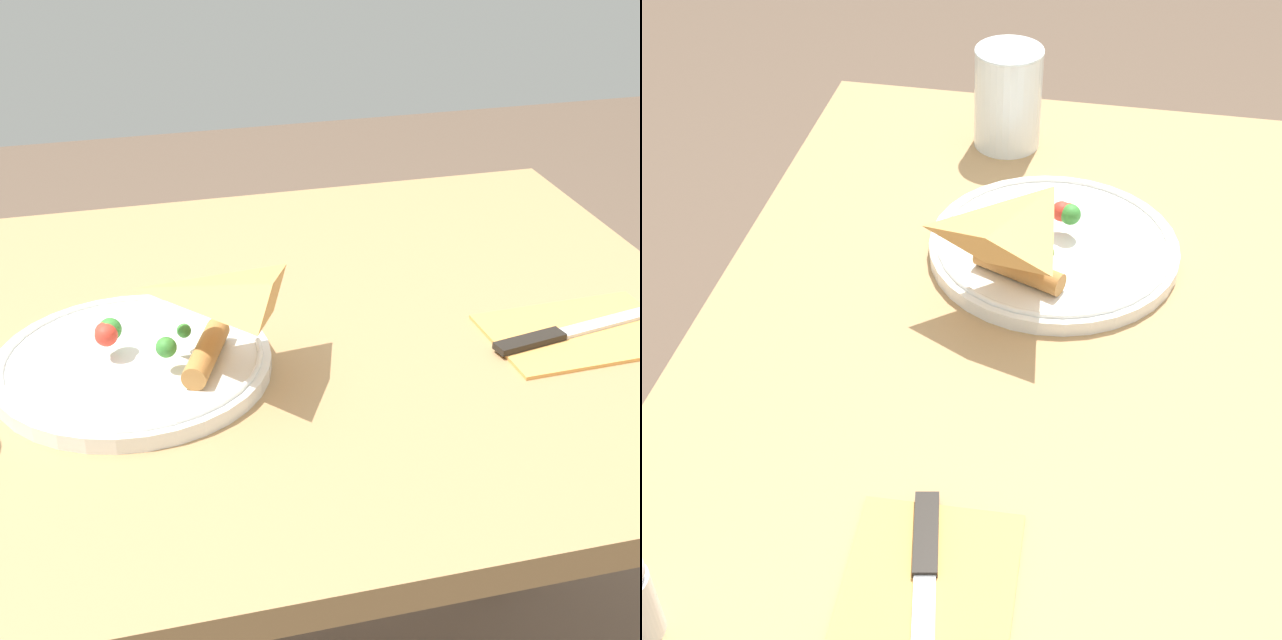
% 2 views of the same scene
% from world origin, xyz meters
% --- Properties ---
extents(dining_table, '(0.98, 0.77, 0.74)m').
position_xyz_m(dining_table, '(0.00, 0.00, 0.62)').
color(dining_table, '#A87F51').
rests_on(dining_table, ground_plane).
extents(plate_pizza, '(0.27, 0.27, 0.05)m').
position_xyz_m(plate_pizza, '(-0.14, -0.05, 0.76)').
color(plate_pizza, white).
rests_on(plate_pizza, dining_table).
extents(milk_glass, '(0.08, 0.08, 0.13)m').
position_xyz_m(milk_glass, '(-0.37, -0.13, 0.80)').
color(milk_glass, white).
rests_on(milk_glass, dining_table).
extents(napkin_folded, '(0.20, 0.14, 0.00)m').
position_xyz_m(napkin_folded, '(0.32, -0.09, 0.74)').
color(napkin_folded, '#E59E4C').
rests_on(napkin_folded, dining_table).
extents(butter_knife, '(0.21, 0.06, 0.01)m').
position_xyz_m(butter_knife, '(0.31, -0.09, 0.75)').
color(butter_knife, black).
rests_on(butter_knife, napkin_folded).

